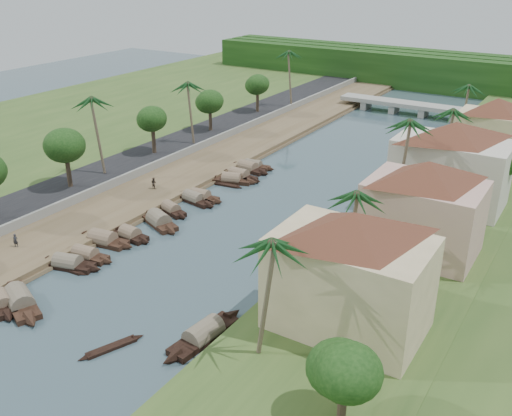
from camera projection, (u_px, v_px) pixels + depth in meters
The scene contains 48 objects.
ground at pixel (181, 267), 57.98m from camera, with size 220.00×220.00×0.00m, color #394E56.
left_bank at pixel (181, 175), 81.08m from camera, with size 10.00×180.00×0.80m, color brown.
right_bank at pixel (425, 232), 64.05m from camera, with size 16.00×180.00×1.20m, color #334F1F.
road at pixel (136, 163), 85.07m from camera, with size 8.00×180.00×1.40m, color black.
retaining_wall at pixel (158, 164), 82.72m from camera, with size 0.40×180.00×1.10m, color gray.
far_left_fill at pixel (22, 136), 97.91m from camera, with size 45.00×220.00×1.35m, color #334F1F.
treeline at pixel (448, 72), 133.94m from camera, with size 120.00×14.00×8.00m.
bridge at pixel (409, 106), 113.14m from camera, with size 28.00×4.00×2.40m.
building_near at pixel (350, 271), 44.65m from camera, with size 14.85×14.85×10.20m.
building_mid at pixel (424, 207), 56.68m from camera, with size 14.11×14.11×9.70m.
building_far at pixel (451, 163), 67.92m from camera, with size 15.59×15.59×10.20m.
building_distant at pixel (493, 129), 83.16m from camera, with size 12.62×12.62×9.20m.
sampan_0 at pixel (20, 301), 51.48m from camera, with size 9.55×5.49×2.48m.
sampan_1 at pixel (2, 303), 51.24m from camera, with size 6.80×4.23×2.05m.
sampan_2 at pixel (85, 255), 59.46m from camera, with size 7.41×2.34×1.96m.
sampan_3 at pixel (68, 264), 57.72m from camera, with size 7.96×3.61×2.12m.
sampan_4 at pixel (103, 240), 62.55m from camera, with size 8.31×2.88×2.30m.
sampan_5 at pixel (130, 235), 63.73m from camera, with size 6.35×2.07×2.03m.
sampan_6 at pixel (159, 221), 66.98m from camera, with size 8.29×4.83×2.42m.
sampan_7 at pixel (171, 209), 70.18m from camera, with size 6.84×3.44×1.85m.
sampan_8 at pixel (200, 197), 73.70m from camera, with size 7.01×2.22×2.15m.
sampan_9 at pixel (194, 199), 73.17m from camera, with size 7.91×2.79×2.00m.
sampan_10 at pixel (232, 180), 79.38m from camera, with size 7.68×3.95×2.10m.
sampan_11 at pixel (239, 176), 80.79m from camera, with size 7.78×2.17×2.22m.
sampan_12 at pixel (253, 165), 84.85m from camera, with size 7.28×1.98×1.78m.
sampan_13 at pixel (248, 168), 83.74m from camera, with size 8.00×2.46×2.16m.
sampan_14 at pixel (204, 335), 46.91m from camera, with size 2.72×9.67×2.30m.
sampan_15 at pixel (301, 247), 61.12m from camera, with size 2.49×7.18×1.93m.
sampan_16 at pixel (366, 202), 72.29m from camera, with size 3.26×7.58×1.88m.
canoe_0 at pixel (112, 347), 45.86m from camera, with size 2.86×5.59×0.76m.
canoe_1 at pixel (69, 269), 57.35m from camera, with size 4.79×1.01×0.77m.
canoe_2 at pixel (227, 185), 78.30m from camera, with size 4.78×1.29×0.69m.
palm_0 at pixel (262, 242), 39.58m from camera, with size 3.20×3.20×11.31m.
palm_1 at pixel (353, 195), 50.17m from camera, with size 3.20×3.20×10.25m.
palm_2 at pixel (406, 123), 62.57m from camera, with size 3.20×3.20×12.79m.
palm_3 at pixel (449, 112), 74.44m from camera, with size 3.20×3.20×10.91m.
palm_5 at pixel (95, 101), 74.99m from camera, with size 3.20×3.20×11.90m.
palm_6 at pixel (190, 85), 88.01m from camera, with size 3.20×3.20×11.09m.
palm_7 at pixel (467, 87), 90.06m from camera, with size 3.20×3.20×10.56m.
palm_8 at pixel (292, 53), 110.03m from camera, with size 3.20×3.20×12.18m.
tree_2 at pixel (65, 146), 72.32m from camera, with size 5.19×5.19×7.69m.
tree_3 at pixel (152, 120), 85.21m from camera, with size 4.41×4.41×7.08m.
tree_4 at pixel (210, 102), 96.64m from camera, with size 4.58×4.58×6.84m.
tree_5 at pixel (257, 85), 108.48m from camera, with size 4.37×4.37×6.95m.
tree_6 at pixel (499, 162), 67.15m from camera, with size 4.50×4.50×7.54m.
tree_7 at pixel (345, 371), 35.45m from camera, with size 4.37×4.37×5.97m.
person_near at pixel (15, 241), 59.97m from camera, with size 0.54×0.35×1.48m, color #25262C.
person_far at pixel (154, 183), 75.12m from camera, with size 0.75×0.58×1.54m, color #392F27.
Camera 1 is at (33.30, -38.86, 28.94)m, focal length 40.00 mm.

